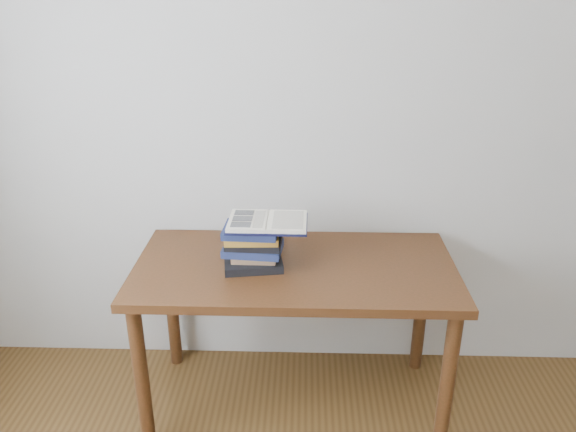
{
  "coord_description": "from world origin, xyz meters",
  "views": [
    {
      "loc": [
        -0.05,
        -0.71,
        1.84
      ],
      "look_at": [
        -0.11,
        1.3,
        0.98
      ],
      "focal_mm": 35.0,
      "sensor_mm": 36.0,
      "label": 1
    }
  ],
  "objects": [
    {
      "name": "open_book",
      "position": [
        -0.2,
        1.37,
        0.92
      ],
      "size": [
        0.33,
        0.23,
        0.03
      ],
      "rotation": [
        0.0,
        0.0,
        -0.01
      ],
      "color": "black",
      "rests_on": "book_stack"
    },
    {
      "name": "book_stack",
      "position": [
        -0.26,
        1.36,
        0.82
      ],
      "size": [
        0.26,
        0.2,
        0.19
      ],
      "color": "black",
      "rests_on": "desk"
    },
    {
      "name": "desk",
      "position": [
        -0.09,
        1.38,
        0.62
      ],
      "size": [
        1.35,
        0.68,
        0.72
      ],
      "color": "#4A2512",
      "rests_on": "ground"
    },
    {
      "name": "room_shell",
      "position": [
        -0.08,
        0.01,
        1.63
      ],
      "size": [
        3.54,
        3.54,
        2.62
      ],
      "color": "#B7B6AD",
      "rests_on": "ground"
    }
  ]
}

